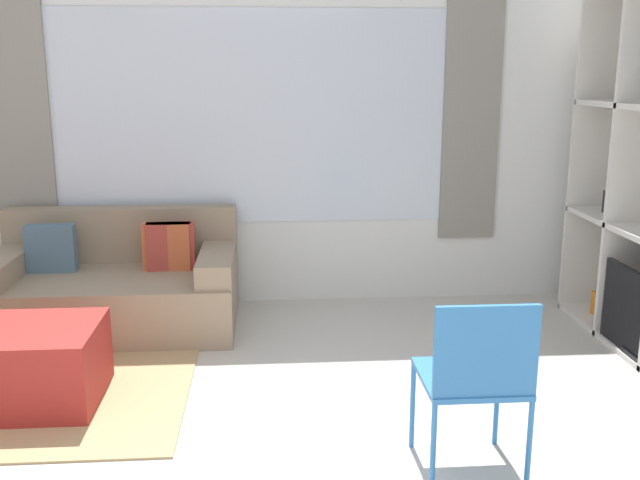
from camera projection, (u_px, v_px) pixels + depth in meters
name	position (u px, v px, depth m)	size (l,w,h in m)	color
wall_back	(251.00, 130.00, 5.44)	(6.74, 0.11, 2.70)	white
area_rug	(13.00, 382.00, 4.20)	(2.10, 1.85, 0.01)	tan
couch_main	(116.00, 286.00, 5.10)	(1.71, 0.99, 0.80)	gray
ottoman	(38.00, 365.00, 3.91)	(0.66, 0.65, 0.44)	#A82823
folding_chair	(476.00, 372.00, 3.09)	(0.44, 0.46, 0.86)	#3375B7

